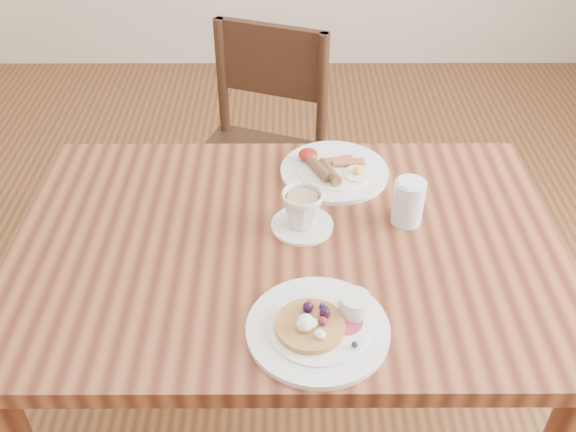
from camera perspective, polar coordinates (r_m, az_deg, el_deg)
The scene contains 6 objects.
dining_table at distance 1.47m, azimuth 0.00°, elevation -5.15°, with size 1.20×0.80×0.75m.
chair_far at distance 2.18m, azimuth -2.62°, elevation 5.86°, with size 0.54×0.54×0.88m.
pancake_plate at distance 1.21m, azimuth 2.91°, elevation -9.68°, with size 0.27×0.27×0.06m.
breakfast_plate at distance 1.61m, azimuth 4.00°, elevation 4.12°, with size 0.27×0.27×0.04m.
teacup_saucer at distance 1.42m, azimuth 1.28°, elevation 0.42°, with size 0.14×0.14×0.09m.
water_glass at distance 1.45m, azimuth 10.65°, elevation 1.22°, with size 0.07×0.07×0.11m, color silver.
Camera 1 is at (-0.00, -1.06, 1.67)m, focal length 40.00 mm.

